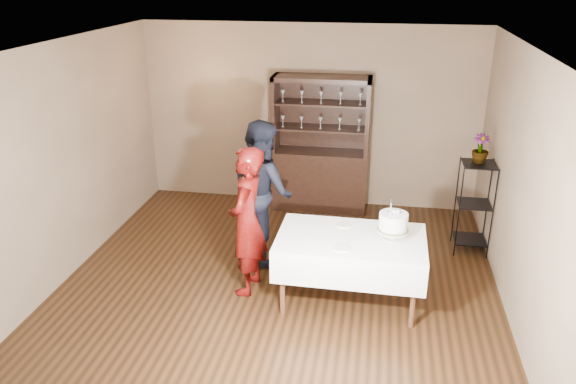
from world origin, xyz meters
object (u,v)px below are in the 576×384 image
at_px(cake, 393,223).
at_px(man, 262,190).
at_px(plant_etagere, 474,204).
at_px(woman, 247,221).
at_px(cake_table, 351,253).
at_px(potted_plant, 481,149).
at_px(china_hutch, 320,166).

bearing_deg(cake, man, 151.64).
bearing_deg(plant_etagere, woman, -151.75).
height_order(plant_etagere, cake_table, plant_etagere).
distance_m(woman, man, 0.82).
xyz_separation_m(cake, potted_plant, (1.03, 1.48, 0.40)).
bearing_deg(cake, cake_table, -175.89).
bearing_deg(woman, plant_etagere, 121.73).
distance_m(cake_table, woman, 1.17).
height_order(china_hutch, cake_table, china_hutch).
bearing_deg(china_hutch, potted_plant, -25.90).
relative_size(man, potted_plant, 4.94).
xyz_separation_m(man, potted_plant, (2.60, 0.63, 0.48)).
bearing_deg(man, cake_table, -166.52).
relative_size(china_hutch, cake, 4.35).
bearing_deg(man, cake, -157.43).
relative_size(china_hutch, plant_etagere, 1.67).
xyz_separation_m(china_hutch, cake_table, (0.62, -2.51, -0.07)).
relative_size(china_hutch, woman, 1.18).
bearing_deg(woman, cake, 92.28).
height_order(china_hutch, woman, china_hutch).
distance_m(china_hutch, cake_table, 2.59).
bearing_deg(plant_etagere, cake, -125.80).
bearing_deg(woman, potted_plant, 122.50).
relative_size(china_hutch, potted_plant, 5.58).
distance_m(china_hutch, woman, 2.51).
relative_size(china_hutch, cake_table, 1.27).
distance_m(cake_table, cake, 0.56).
xyz_separation_m(plant_etagere, woman, (-2.60, -1.40, 0.20)).
bearing_deg(cake_table, china_hutch, 103.91).
xyz_separation_m(china_hutch, plant_etagere, (2.08, -1.05, -0.01)).
xyz_separation_m(china_hutch, man, (-0.53, -1.63, 0.22)).
bearing_deg(cake_table, cake, 4.11).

